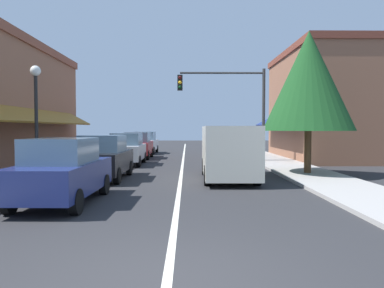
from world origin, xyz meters
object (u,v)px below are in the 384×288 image
object	(u,v)px
parked_car_nearest_left	(62,171)
parked_car_third_left	(127,149)
parked_car_far_left	(138,145)
street_lamp_left_near	(36,104)
parked_car_second_left	(104,157)
tree_right_near	(309,81)
parked_car_distant_left	(145,143)
traffic_signal_mast_arm	(233,98)
van_in_lane	(228,151)

from	to	relation	value
parked_car_nearest_left	parked_car_third_left	distance (m)	10.77
parked_car_far_left	street_lamp_left_near	distance (m)	12.52
parked_car_second_left	tree_right_near	bearing A→B (deg)	7.98
parked_car_nearest_left	parked_car_far_left	xyz separation A→B (m)	(0.03, 15.23, 0.00)
parked_car_third_left	parked_car_distant_left	size ratio (longest dim) A/B	0.99
parked_car_far_left	traffic_signal_mast_arm	distance (m)	7.45
parked_car_nearest_left	parked_car_distant_left	xyz separation A→B (m)	(-0.03, 20.21, 0.00)
parked_car_nearest_left	street_lamp_left_near	size ratio (longest dim) A/B	0.98
parked_car_far_left	traffic_signal_mast_arm	xyz separation A→B (m)	(6.06, -3.20, 2.93)
traffic_signal_mast_arm	parked_car_distant_left	bearing A→B (deg)	126.84
parked_car_distant_left	van_in_lane	bearing A→B (deg)	-70.58
parked_car_third_left	van_in_lane	distance (m)	7.85
van_in_lane	street_lamp_left_near	world-z (taller)	street_lamp_left_near
tree_right_near	parked_car_third_left	bearing A→B (deg)	150.54
traffic_signal_mast_arm	tree_right_near	size ratio (longest dim) A/B	0.90
parked_car_second_left	traffic_signal_mast_arm	bearing A→B (deg)	50.51
street_lamp_left_near	parked_car_third_left	bearing A→B (deg)	76.19
parked_car_far_left	street_lamp_left_near	bearing A→B (deg)	-98.73
parked_car_far_left	street_lamp_left_near	size ratio (longest dim) A/B	0.98
parked_car_far_left	parked_car_distant_left	distance (m)	4.98
parked_car_distant_left	traffic_signal_mast_arm	size ratio (longest dim) A/B	0.75
parked_car_third_left	street_lamp_left_near	distance (m)	8.22
street_lamp_left_near	parked_car_second_left	bearing A→B (deg)	42.75
parked_car_nearest_left	tree_right_near	size ratio (longest dim) A/B	0.67
parked_car_third_left	street_lamp_left_near	world-z (taller)	street_lamp_left_near
parked_car_far_left	parked_car_nearest_left	bearing A→B (deg)	-89.92
van_in_lane	tree_right_near	distance (m)	4.77
parked_car_distant_left	street_lamp_left_near	size ratio (longest dim) A/B	0.98
street_lamp_left_near	tree_right_near	size ratio (longest dim) A/B	0.68
van_in_lane	traffic_signal_mast_arm	bearing A→B (deg)	82.50
van_in_lane	parked_car_far_left	bearing A→B (deg)	116.23
van_in_lane	parked_car_third_left	bearing A→B (deg)	130.39
parked_car_far_left	van_in_lane	xyz separation A→B (m)	(4.97, -10.53, 0.27)
parked_car_distant_left	parked_car_third_left	bearing A→B (deg)	-88.28
parked_car_nearest_left	traffic_signal_mast_arm	distance (m)	13.80
parked_car_third_left	tree_right_near	bearing A→B (deg)	-29.92
parked_car_third_left	parked_car_nearest_left	bearing A→B (deg)	-90.54
parked_car_distant_left	traffic_signal_mast_arm	world-z (taller)	traffic_signal_mast_arm
street_lamp_left_near	tree_right_near	xyz separation A→B (m)	(10.46, 2.91, 1.17)
parked_car_distant_left	van_in_lane	xyz separation A→B (m)	(5.03, -15.51, 0.27)
parked_car_far_left	street_lamp_left_near	world-z (taller)	street_lamp_left_near
street_lamp_left_near	tree_right_near	distance (m)	10.92
parked_car_second_left	parked_car_third_left	size ratio (longest dim) A/B	1.00
parked_car_distant_left	tree_right_near	size ratio (longest dim) A/B	0.67
parked_car_far_left	tree_right_near	size ratio (longest dim) A/B	0.66
parked_car_far_left	street_lamp_left_near	xyz separation A→B (m)	(-1.92, -12.21, 2.01)
parked_car_second_left	parked_car_third_left	xyz separation A→B (m)	(-0.03, 5.96, 0.00)
van_in_lane	traffic_signal_mast_arm	size ratio (longest dim) A/B	0.94
street_lamp_left_near	parked_car_nearest_left	bearing A→B (deg)	-58.02
van_in_lane	street_lamp_left_near	xyz separation A→B (m)	(-6.89, -1.68, 1.74)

